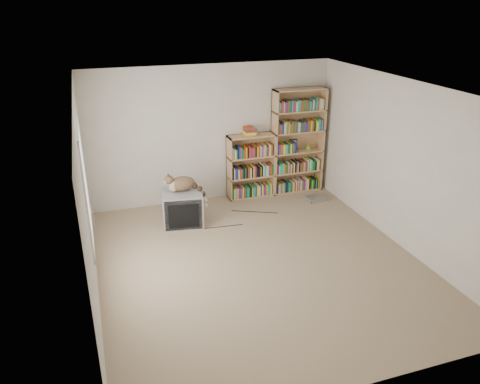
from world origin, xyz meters
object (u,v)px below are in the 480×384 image
object	(u,v)px
cat	(185,186)
dvd_player	(316,198)
bookcase_tall	(297,144)
bookcase_short	(251,169)
crt_tv	(183,208)

from	to	relation	value
cat	dvd_player	xyz separation A→B (m)	(2.50, 0.12, -0.62)
cat	bookcase_tall	world-z (taller)	bookcase_tall
bookcase_short	dvd_player	distance (m)	1.35
bookcase_short	dvd_player	world-z (taller)	bookcase_short
bookcase_short	cat	bearing A→B (deg)	-152.82
dvd_player	bookcase_short	bearing A→B (deg)	143.50
cat	bookcase_tall	size ratio (longest dim) A/B	0.34
bookcase_short	dvd_player	size ratio (longest dim) A/B	3.48
bookcase_tall	cat	bearing A→B (deg)	-162.90
crt_tv	cat	bearing A→B (deg)	30.55
dvd_player	bookcase_tall	bearing A→B (deg)	96.12
bookcase_tall	dvd_player	world-z (taller)	bookcase_tall
bookcase_tall	bookcase_short	distance (m)	1.03
cat	bookcase_tall	bearing A→B (deg)	12.30
crt_tv	bookcase_tall	world-z (taller)	bookcase_tall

